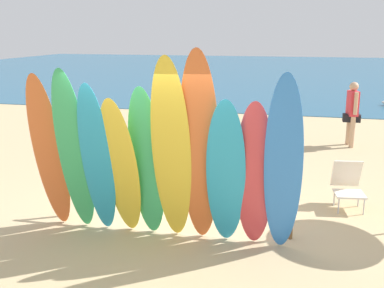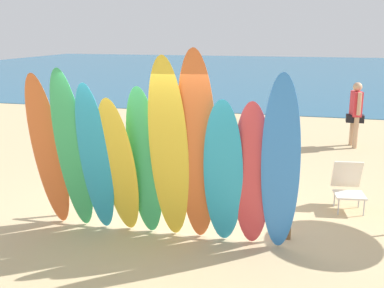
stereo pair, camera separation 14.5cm
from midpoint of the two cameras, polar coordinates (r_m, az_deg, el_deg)
The scene contains 16 objects.
ground at distance 20.93m, azimuth 7.86°, elevation 5.25°, with size 60.00×60.00×0.00m, color tan.
ocean_water at distance 37.34m, azimuth 10.49°, elevation 8.86°, with size 60.00×40.00×0.02m, color #235B7F.
surfboard_rack at distance 7.36m, azimuth -3.27°, elevation -6.41°, with size 3.87×0.07×0.63m.
surfboard_orange_0 at distance 7.43m, azimuth -17.68°, elevation -1.03°, with size 0.55×0.06×2.51m, color orange.
surfboard_green_1 at distance 7.10m, azimuth -14.83°, elevation -1.08°, with size 0.50×0.08×2.64m, color #38B266.
surfboard_teal_2 at distance 6.97m, azimuth -12.14°, elevation -2.02°, with size 0.47×0.08×2.44m, color #289EC6.
surfboard_yellow_3 at distance 6.91m, azimuth -9.31°, elevation -2.94°, with size 0.54×0.06×2.24m, color yellow.
surfboard_green_4 at distance 6.84m, azimuth -6.19°, elevation -2.37°, with size 0.54×0.08×2.34m, color #38B266.
surfboard_yellow_5 at distance 6.56m, azimuth -3.17°, elevation -1.03°, with size 0.56×0.06×2.82m, color yellow.
surfboard_orange_6 at distance 6.48m, azimuth 0.29°, elevation -0.75°, with size 0.56×0.06×2.90m, color orange.
surfboard_teal_7 at distance 6.51m, azimuth 3.53°, elevation -3.70°, with size 0.55×0.06×2.25m, color #289EC6.
surfboard_red_8 at distance 6.52m, azimuth 7.04°, elevation -3.88°, with size 0.53×0.08×2.19m, color #D13D42.
surfboard_blue_9 at distance 6.32m, azimuth 10.49°, elevation -2.71°, with size 0.52×0.06×2.61m, color #337AD1.
beachgoer_photographing at distance 11.62m, azimuth 0.34°, elevation 3.05°, with size 0.48×0.40×1.55m.
beachgoer_strolling at distance 13.10m, azimuth 18.75°, elevation 4.02°, with size 0.45×0.65×1.73m.
beach_chair_red at distance 8.63m, azimuth 18.11°, elevation -4.61°, with size 0.59×0.73×0.83m.
Camera 1 is at (1.95, -6.63, 3.05)m, focal length 43.49 mm.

